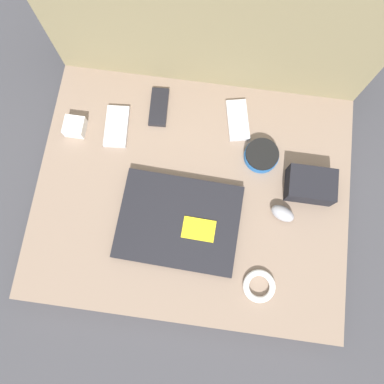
{
  "coord_description": "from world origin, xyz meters",
  "views": [
    {
      "loc": [
        0.03,
        -0.24,
        1.15
      ],
      "look_at": [
        0.0,
        0.0,
        0.12
      ],
      "focal_mm": 35.0,
      "sensor_mm": 36.0,
      "label": 1
    }
  ],
  "objects_px": {
    "laptop": "(179,222)",
    "camera_pouch": "(311,185)",
    "phone_silver": "(117,126)",
    "phone_black": "(159,107)",
    "speaker_puck": "(261,155)",
    "computer_mouse": "(283,213)",
    "phone_small": "(238,120)",
    "charger_brick": "(75,127)"
  },
  "relations": [
    {
      "from": "laptop",
      "to": "camera_pouch",
      "type": "distance_m",
      "value": 0.38
    },
    {
      "from": "laptop",
      "to": "phone_silver",
      "type": "height_order",
      "value": "laptop"
    },
    {
      "from": "laptop",
      "to": "phone_black",
      "type": "distance_m",
      "value": 0.36
    },
    {
      "from": "speaker_puck",
      "to": "phone_silver",
      "type": "height_order",
      "value": "speaker_puck"
    },
    {
      "from": "laptop",
      "to": "computer_mouse",
      "type": "height_order",
      "value": "computer_mouse"
    },
    {
      "from": "speaker_puck",
      "to": "phone_small",
      "type": "height_order",
      "value": "speaker_puck"
    },
    {
      "from": "phone_black",
      "to": "phone_small",
      "type": "height_order",
      "value": "same"
    },
    {
      "from": "computer_mouse",
      "to": "charger_brick",
      "type": "height_order",
      "value": "computer_mouse"
    },
    {
      "from": "phone_silver",
      "to": "camera_pouch",
      "type": "relative_size",
      "value": 1.01
    },
    {
      "from": "laptop",
      "to": "computer_mouse",
      "type": "distance_m",
      "value": 0.29
    },
    {
      "from": "computer_mouse",
      "to": "phone_small",
      "type": "xyz_separation_m",
      "value": [
        -0.15,
        0.27,
        -0.01
      ]
    },
    {
      "from": "computer_mouse",
      "to": "charger_brick",
      "type": "xyz_separation_m",
      "value": [
        -0.63,
        0.18,
        -0.0
      ]
    },
    {
      "from": "laptop",
      "to": "phone_small",
      "type": "height_order",
      "value": "laptop"
    },
    {
      "from": "laptop",
      "to": "computer_mouse",
      "type": "xyz_separation_m",
      "value": [
        0.28,
        0.06,
        0.01
      ]
    },
    {
      "from": "computer_mouse",
      "to": "phone_small",
      "type": "height_order",
      "value": "computer_mouse"
    },
    {
      "from": "speaker_puck",
      "to": "charger_brick",
      "type": "relative_size",
      "value": 1.71
    },
    {
      "from": "camera_pouch",
      "to": "speaker_puck",
      "type": "bearing_deg",
      "value": 152.24
    },
    {
      "from": "speaker_puck",
      "to": "charger_brick",
      "type": "height_order",
      "value": "charger_brick"
    },
    {
      "from": "computer_mouse",
      "to": "phone_small",
      "type": "relative_size",
      "value": 0.56
    },
    {
      "from": "computer_mouse",
      "to": "phone_silver",
      "type": "height_order",
      "value": "computer_mouse"
    },
    {
      "from": "phone_silver",
      "to": "charger_brick",
      "type": "xyz_separation_m",
      "value": [
        -0.12,
        -0.02,
        0.01
      ]
    },
    {
      "from": "speaker_puck",
      "to": "camera_pouch",
      "type": "relative_size",
      "value": 0.76
    },
    {
      "from": "charger_brick",
      "to": "phone_black",
      "type": "bearing_deg",
      "value": 23.32
    },
    {
      "from": "computer_mouse",
      "to": "phone_black",
      "type": "xyz_separation_m",
      "value": [
        -0.4,
        0.28,
        -0.01
      ]
    },
    {
      "from": "computer_mouse",
      "to": "phone_black",
      "type": "height_order",
      "value": "computer_mouse"
    },
    {
      "from": "laptop",
      "to": "computer_mouse",
      "type": "bearing_deg",
      "value": 14.26
    },
    {
      "from": "laptop",
      "to": "charger_brick",
      "type": "relative_size",
      "value": 5.83
    },
    {
      "from": "speaker_puck",
      "to": "charger_brick",
      "type": "xyz_separation_m",
      "value": [
        -0.56,
        0.01,
        0.0
      ]
    },
    {
      "from": "charger_brick",
      "to": "computer_mouse",
      "type": "bearing_deg",
      "value": -15.69
    },
    {
      "from": "camera_pouch",
      "to": "charger_brick",
      "type": "bearing_deg",
      "value": 172.75
    },
    {
      "from": "phone_silver",
      "to": "speaker_puck",
      "type": "bearing_deg",
      "value": -9.18
    },
    {
      "from": "camera_pouch",
      "to": "charger_brick",
      "type": "distance_m",
      "value": 0.71
    },
    {
      "from": "phone_black",
      "to": "charger_brick",
      "type": "height_order",
      "value": "charger_brick"
    },
    {
      "from": "phone_small",
      "to": "computer_mouse",
      "type": "bearing_deg",
      "value": -72.15
    },
    {
      "from": "computer_mouse",
      "to": "speaker_puck",
      "type": "relative_size",
      "value": 0.77
    },
    {
      "from": "phone_silver",
      "to": "phone_black",
      "type": "height_order",
      "value": "phone_silver"
    },
    {
      "from": "camera_pouch",
      "to": "phone_black",
      "type": "bearing_deg",
      "value": 157.7
    },
    {
      "from": "computer_mouse",
      "to": "phone_black",
      "type": "relative_size",
      "value": 0.62
    },
    {
      "from": "speaker_puck",
      "to": "camera_pouch",
      "type": "xyz_separation_m",
      "value": [
        0.14,
        -0.08,
        0.02
      ]
    },
    {
      "from": "speaker_puck",
      "to": "phone_silver",
      "type": "bearing_deg",
      "value": 175.34
    },
    {
      "from": "laptop",
      "to": "charger_brick",
      "type": "xyz_separation_m",
      "value": [
        -0.35,
        0.24,
        0.01
      ]
    },
    {
      "from": "phone_silver",
      "to": "charger_brick",
      "type": "relative_size",
      "value": 2.29
    }
  ]
}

